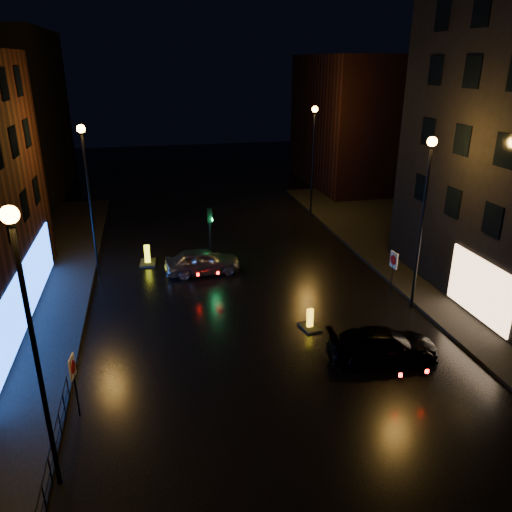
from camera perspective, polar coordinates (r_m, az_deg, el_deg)
The scene contains 16 objects.
ground at distance 18.75m, azimuth 4.65°, elevation -16.40°, with size 120.00×120.00×0.00m, color black.
pavement_right at distance 31.05m, azimuth 25.58°, elevation -2.33°, with size 12.00×44.00×0.15m, color black.
building_far_left at distance 50.59m, azimuth -26.30°, elevation 14.26°, with size 8.00×16.00×14.00m, color black.
building_far_right at distance 50.38m, azimuth 10.88°, elevation 14.84°, with size 8.00×14.00×12.00m, color black.
street_lamp_lnear at distance 13.83m, azimuth -24.60°, elevation -6.01°, with size 0.44×0.44×8.37m.
street_lamp_lfar at distance 28.88m, azimuth -18.75°, elevation 8.50°, with size 0.44×0.44×8.37m.
street_lamp_rnear at distance 24.34m, azimuth 18.74°, elevation 6.23°, with size 0.44×0.44×8.37m.
street_lamp_rfar at distance 38.62m, azimuth 6.58°, elevation 12.50°, with size 0.44×0.44×8.37m.
traffic_signal at distance 30.35m, azimuth -5.18°, elevation 0.15°, with size 1.40×2.40×3.45m.
guard_railing at distance 17.27m, azimuth -22.07°, elevation -18.90°, with size 0.05×6.04×1.00m.
silver_hatchback at distance 28.79m, azimuth -6.14°, elevation -0.61°, with size 1.72×4.28×1.46m, color #A2A6AA.
dark_sedan at distance 21.30m, azimuth 14.32°, elevation -9.82°, with size 1.86×4.57×1.33m, color black.
bollard_near at distance 23.22m, azimuth 6.16°, elevation -7.73°, with size 0.93×1.22×0.97m.
bollard_far at distance 30.81m, azimuth -12.27°, elevation -0.42°, with size 1.02×1.43×1.19m.
road_sign_left at distance 18.16m, azimuth -20.17°, elevation -12.36°, with size 0.13×0.58×2.37m.
road_sign_right at distance 26.06m, azimuth 15.43°, elevation -0.89°, with size 0.13×0.62×2.56m.
Camera 1 is at (-4.61, -14.09, 11.49)m, focal length 35.00 mm.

